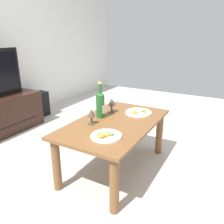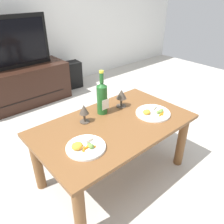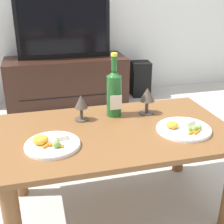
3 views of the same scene
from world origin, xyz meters
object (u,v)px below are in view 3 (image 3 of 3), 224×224
object	(u,v)px
dining_table	(116,146)
tv_screen	(64,27)
dinner_plate_right	(184,128)
goblet_left	(81,103)
goblet_right	(147,96)
floor_speaker	(140,79)
tv_stand	(67,81)
wine_bottle	(114,91)
dinner_plate_left	(52,144)

from	to	relation	value
dining_table	tv_screen	world-z (taller)	tv_screen
dinner_plate_right	goblet_left	bearing A→B (deg)	151.36
dining_table	goblet_right	bearing A→B (deg)	35.77
floor_speaker	goblet_right	size ratio (longest dim) A/B	2.59
tv_stand	dinner_plate_right	bearing A→B (deg)	-78.44
tv_screen	dinner_plate_right	world-z (taller)	tv_screen
dining_table	tv_stand	size ratio (longest dim) A/B	0.94
tv_stand	dinner_plate_right	distance (m)	1.85
goblet_right	goblet_left	bearing A→B (deg)	-180.00
tv_stand	wine_bottle	xyz separation A→B (m)	(0.09, -1.53, 0.38)
tv_screen	dinner_plate_left	size ratio (longest dim) A/B	3.72
tv_screen	goblet_left	distance (m)	1.56
floor_speaker	dinner_plate_right	world-z (taller)	dinner_plate_right
dining_table	wine_bottle	xyz separation A→B (m)	(0.04, 0.17, 0.22)
floor_speaker	goblet_left	xyz separation A→B (m)	(-0.90, -1.59, 0.38)
goblet_right	tv_screen	bearing A→B (deg)	99.94
floor_speaker	goblet_right	distance (m)	1.72
wine_bottle	dinner_plate_left	xyz separation A→B (m)	(-0.35, -0.27, -0.12)
tv_screen	dinner_plate_left	distance (m)	1.83
wine_bottle	dinner_plate_right	bearing A→B (deg)	-44.22
goblet_left	wine_bottle	bearing A→B (deg)	6.34
floor_speaker	wine_bottle	bearing A→B (deg)	-109.43
tv_screen	wine_bottle	xyz separation A→B (m)	(0.09, -1.52, -0.15)
wine_bottle	goblet_right	world-z (taller)	wine_bottle
dining_table	goblet_left	distance (m)	0.28
goblet_left	goblet_right	xyz separation A→B (m)	(0.36, 0.00, 0.01)
goblet_left	dinner_plate_left	distance (m)	0.31
dining_table	dinner_plate_left	xyz separation A→B (m)	(-0.31, -0.09, 0.10)
wine_bottle	goblet_left	xyz separation A→B (m)	(-0.18, -0.02, -0.04)
tv_stand	dinner_plate_right	size ratio (longest dim) A/B	4.56
tv_screen	floor_speaker	bearing A→B (deg)	3.19
floor_speaker	goblet_right	xyz separation A→B (m)	(-0.54, -1.59, 0.39)
goblet_left	goblet_right	size ratio (longest dim) A/B	0.94
floor_speaker	tv_screen	bearing A→B (deg)	-171.60
tv_screen	goblet_left	xyz separation A→B (m)	(-0.09, -1.54, -0.20)
tv_stand	dinner_plate_left	size ratio (longest dim) A/B	4.94
dinner_plate_right	wine_bottle	bearing A→B (deg)	135.78
tv_stand	wine_bottle	world-z (taller)	wine_bottle
dining_table	floor_speaker	xyz separation A→B (m)	(0.76, 1.74, -0.20)
dinner_plate_left	wine_bottle	bearing A→B (deg)	37.31
tv_screen	goblet_right	xyz separation A→B (m)	(0.27, -1.54, -0.19)
tv_stand	floor_speaker	xyz separation A→B (m)	(0.81, 0.04, -0.05)
dinner_plate_right	goblet_right	bearing A→B (deg)	111.25
tv_stand	floor_speaker	bearing A→B (deg)	3.02
dining_table	floor_speaker	bearing A→B (deg)	66.58
dinner_plate_left	goblet_right	bearing A→B (deg)	25.01
dining_table	dinner_plate_right	distance (m)	0.34
tv_screen	goblet_right	size ratio (longest dim) A/B	6.16
wine_bottle	goblet_right	size ratio (longest dim) A/B	2.31
dining_table	dinner_plate_right	bearing A→B (deg)	-16.79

